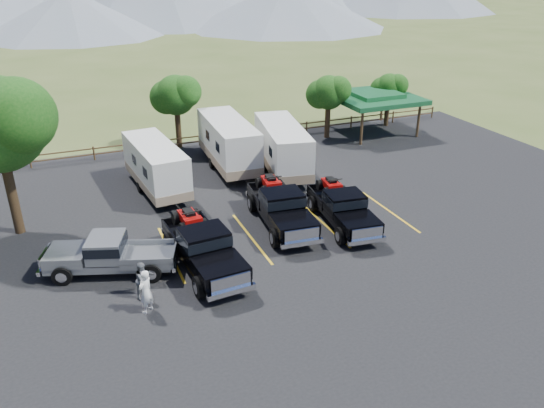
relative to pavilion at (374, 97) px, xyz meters
name	(u,v)px	position (x,y,z in m)	size (l,w,h in m)	color
ground	(325,270)	(-13.00, -17.00, -2.79)	(320.00, 320.00, 0.00)	#435423
asphalt_lot	(297,240)	(-13.00, -14.00, -2.77)	(44.00, 34.00, 0.04)	black
stall_lines	(288,231)	(-13.00, -13.00, -2.74)	(12.12, 5.50, 0.01)	gold
tree_ne_a	(328,93)	(-4.03, 0.01, 0.69)	(3.11, 2.92, 4.76)	black
tree_ne_b	(389,88)	(1.98, 1.01, 0.34)	(2.77, 2.59, 4.27)	black
tree_north	(175,95)	(-15.03, 2.02, 1.05)	(3.46, 3.24, 5.25)	black
rail_fence	(234,135)	(-11.00, 1.50, -2.18)	(36.12, 0.12, 1.00)	brown
pavilion	(374,97)	(0.00, 0.00, 0.00)	(6.20, 6.20, 3.22)	brown
rig_left	(203,246)	(-17.86, -14.66, -1.72)	(2.63, 6.53, 2.14)	black
rig_center	(280,206)	(-13.10, -12.17, -1.72)	(2.72, 6.58, 2.14)	black
rig_right	(342,206)	(-10.14, -13.29, -1.79)	(2.63, 6.15, 2.00)	black
trailer_left	(156,167)	(-18.06, -5.40, -1.25)	(2.77, 8.28, 2.86)	white
trailer_center	(228,143)	(-12.97, -3.34, -1.10)	(2.66, 9.10, 3.16)	white
trailer_right	(282,148)	(-10.06, -5.39, -1.15)	(3.52, 8.85, 3.06)	white
pickup_silver	(111,254)	(-21.67, -13.64, -1.85)	(6.03, 3.61, 1.72)	gray
person_a	(146,291)	(-20.79, -17.08, -1.83)	(0.67, 0.44, 1.83)	white
person_b	(143,280)	(-20.72, -16.01, -1.97)	(0.76, 0.59, 1.56)	slate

